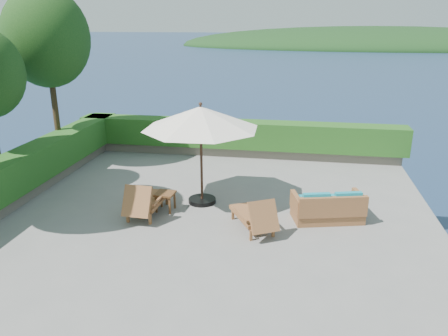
% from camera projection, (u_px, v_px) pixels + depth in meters
% --- Properties ---
extents(ground, '(12.00, 12.00, 0.00)m').
position_uv_depth(ground, '(208.00, 216.00, 11.68)').
color(ground, gray).
rests_on(ground, ground).
extents(foundation, '(12.00, 12.00, 3.00)m').
position_uv_depth(foundation, '(209.00, 266.00, 12.17)').
color(foundation, '#585046').
rests_on(foundation, ocean).
extents(ocean, '(600.00, 600.00, 0.00)m').
position_uv_depth(ocean, '(209.00, 310.00, 12.64)').
color(ocean, '#182D4B').
rests_on(ocean, ground).
extents(offshore_island, '(126.00, 57.60, 12.60)m').
position_uv_depth(offshore_island, '(374.00, 47.00, 139.23)').
color(offshore_island, black).
rests_on(offshore_island, ocean).
extents(planter_wall_far, '(12.00, 0.60, 0.36)m').
position_uv_depth(planter_wall_far, '(238.00, 151.00, 16.84)').
color(planter_wall_far, '#72695B').
rests_on(planter_wall_far, ground).
extents(planter_wall_left, '(0.60, 12.00, 0.36)m').
position_uv_depth(planter_wall_left, '(17.00, 196.00, 12.52)').
color(planter_wall_left, '#72695B').
rests_on(planter_wall_left, ground).
extents(hedge_far, '(12.40, 0.90, 1.00)m').
position_uv_depth(hedge_far, '(238.00, 134.00, 16.63)').
color(hedge_far, '#204B15').
rests_on(hedge_far, planter_wall_far).
extents(hedge_left, '(0.90, 12.40, 1.00)m').
position_uv_depth(hedge_left, '(13.00, 174.00, 12.31)').
color(hedge_left, '#204B15').
rests_on(hedge_left, planter_wall_left).
extents(tree_far, '(2.80, 2.80, 6.03)m').
position_uv_depth(tree_far, '(46.00, 38.00, 14.22)').
color(tree_far, '#44321A').
rests_on(tree_far, ground).
extents(patio_umbrella, '(4.29, 4.29, 2.89)m').
position_uv_depth(patio_umbrella, '(201.00, 119.00, 11.75)').
color(patio_umbrella, black).
rests_on(patio_umbrella, ground).
extents(lounge_left, '(0.84, 1.78, 1.01)m').
position_uv_depth(lounge_left, '(145.00, 201.00, 11.57)').
color(lounge_left, '#985837').
rests_on(lounge_left, ground).
extents(lounge_right, '(1.40, 1.79, 0.96)m').
position_uv_depth(lounge_right, '(255.00, 215.00, 10.74)').
color(lounge_right, '#985837').
rests_on(lounge_right, ground).
extents(side_table, '(0.53, 0.53, 0.53)m').
position_uv_depth(side_table, '(165.00, 196.00, 11.86)').
color(side_table, brown).
rests_on(side_table, ground).
extents(wicker_loveseat, '(1.96, 1.34, 0.88)m').
position_uv_depth(wicker_loveseat, '(328.00, 208.00, 11.29)').
color(wicker_loveseat, '#985837').
rests_on(wicker_loveseat, ground).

